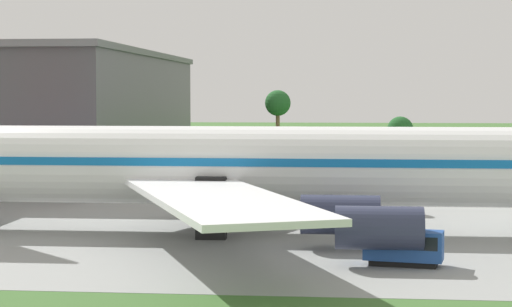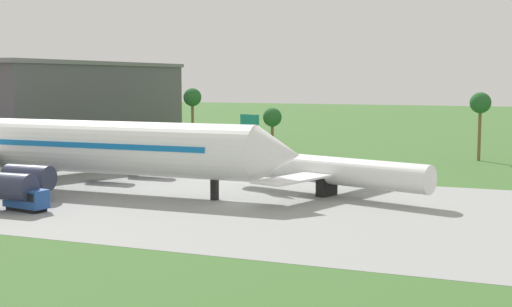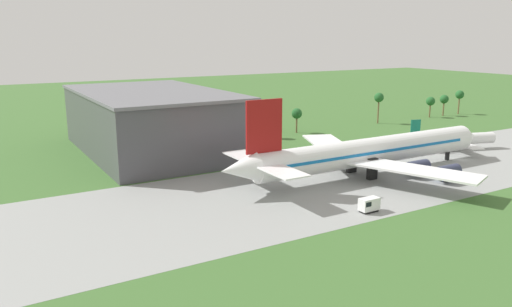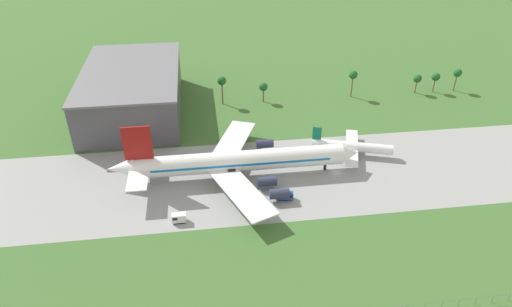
# 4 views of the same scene
# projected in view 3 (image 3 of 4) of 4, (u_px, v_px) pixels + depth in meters

# --- Properties ---
(ground_plane) EXTENTS (600.00, 600.00, 0.00)m
(ground_plane) POSITION_uv_depth(u_px,v_px,m) (461.00, 160.00, 134.21)
(ground_plane) COLOR #3D662D
(taxiway_strip) EXTENTS (320.00, 44.00, 0.02)m
(taxiway_strip) POSITION_uv_depth(u_px,v_px,m) (461.00, 160.00, 134.20)
(taxiway_strip) COLOR gray
(taxiway_strip) RESTS_ON ground_plane
(jet_airliner) EXTENTS (78.14, 57.30, 19.97)m
(jet_airliner) POSITION_uv_depth(u_px,v_px,m) (368.00, 152.00, 118.68)
(jet_airliner) COLOR white
(jet_airliner) RESTS_ON ground_plane
(regional_aircraft) EXTENTS (26.60, 24.24, 9.43)m
(regional_aircraft) POSITION_uv_depth(u_px,v_px,m) (452.00, 140.00, 145.34)
(regional_aircraft) COLOR white
(regional_aircraft) RESTS_ON ground_plane
(baggage_tug) EXTENTS (3.93, 2.06, 2.74)m
(baggage_tug) POSITION_uv_depth(u_px,v_px,m) (369.00, 205.00, 94.07)
(baggage_tug) COLOR black
(baggage_tug) RESTS_ON ground_plane
(fuel_truck) EXTENTS (5.52, 2.93, 2.40)m
(fuel_truck) POSITION_uv_depth(u_px,v_px,m) (450.00, 175.00, 114.59)
(fuel_truck) COLOR black
(fuel_truck) RESTS_ON ground_plane
(terminal_building) EXTENTS (36.72, 61.20, 17.46)m
(terminal_building) POSITION_uv_depth(u_px,v_px,m) (151.00, 121.00, 143.02)
(terminal_building) COLOR #47474C
(terminal_building) RESTS_ON ground_plane
(palm_tree_row) EXTENTS (104.92, 3.60, 12.13)m
(palm_tree_row) POSITION_uv_depth(u_px,v_px,m) (385.00, 102.00, 190.56)
(palm_tree_row) COLOR brown
(palm_tree_row) RESTS_ON ground_plane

